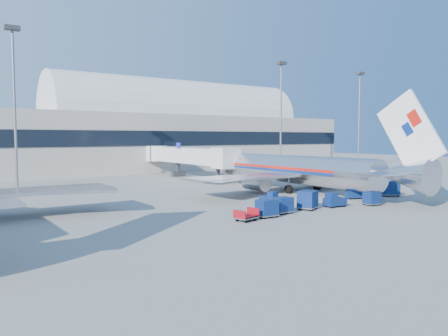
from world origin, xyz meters
TOP-DOWN VIEW (x-y plane):
  - ground at (0.00, 0.00)m, footprint 260.00×260.00m
  - terminal at (-13.60, 55.96)m, footprint 170.00×28.15m
  - airliner_main at (10.00, 4.51)m, footprint 32.00×37.26m
  - jetbridge_near at (7.60, 30.81)m, footprint 4.40×27.50m
  - mast_west at (-20.00, 30.00)m, footprint 2.00×1.20m
  - mast_east at (30.00, 30.00)m, footprint 2.00×1.20m
  - mast_far_east at (55.00, 30.00)m, footprint 2.00×1.20m
  - barrier_near at (18.00, 2.00)m, footprint 3.00×0.55m
  - barrier_mid at (21.30, 2.00)m, footprint 3.00×0.55m
  - barrier_far at (24.60, 2.00)m, footprint 3.00×0.55m
  - tug_lead at (3.70, -7.17)m, footprint 2.41×1.35m
  - tug_right at (10.32, -4.38)m, footprint 2.32×1.78m
  - tug_left at (-0.53, -1.99)m, footprint 1.36×2.25m
  - cart_train_a at (0.33, -6.70)m, footprint 2.62×2.38m
  - cart_train_b at (-3.26, -7.00)m, footprint 1.80×1.39m
  - cart_train_c at (-5.80, -7.67)m, footprint 1.88×1.46m
  - cart_solo_near at (7.85, -8.70)m, footprint 1.78×1.42m
  - cart_solo_far at (15.76, -5.38)m, footprint 2.57×2.32m
  - cart_open_red at (-8.37, -7.98)m, footprint 2.21×1.78m
  - ramp_worker at (18.66, -8.71)m, footprint 0.84×0.81m

SIDE VIEW (x-z plane):
  - ground at x=0.00m, z-range 0.00..0.00m
  - cart_open_red at x=-8.37m, z-range 0.11..0.64m
  - barrier_near at x=18.00m, z-range 0.00..0.90m
  - barrier_mid at x=21.30m, z-range 0.00..0.90m
  - barrier_far at x=24.60m, z-range 0.00..0.90m
  - tug_right at x=10.32m, z-range -0.06..1.30m
  - tug_left at x=-0.53m, z-range -0.06..1.32m
  - tug_lead at x=3.70m, z-range -0.07..1.45m
  - cart_solo_near at x=7.85m, z-range 0.05..1.52m
  - cart_train_b at x=-3.26m, z-range 0.05..1.61m
  - cart_train_c at x=-5.80m, z-range 0.05..1.67m
  - ramp_worker at x=18.66m, z-range 0.00..1.94m
  - cart_solo_far at x=15.76m, z-range 0.06..1.91m
  - cart_train_a at x=0.33m, z-range 0.06..1.94m
  - airliner_main at x=10.00m, z-range -3.11..8.96m
  - jetbridge_near at x=7.60m, z-range 0.80..7.05m
  - terminal at x=-13.60m, z-range -2.98..18.02m
  - mast_west at x=-20.00m, z-range 3.49..26.09m
  - mast_east at x=30.00m, z-range 3.49..26.09m
  - mast_far_east at x=55.00m, z-range 3.49..26.09m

